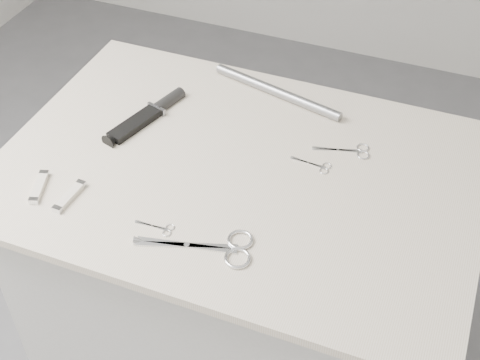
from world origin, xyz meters
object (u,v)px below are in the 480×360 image
(metal_rail, at_px, (277,92))
(pocket_knife_b, at_px, (70,196))
(large_shears, at_px, (220,248))
(pocket_knife_a, at_px, (39,187))
(embroidery_scissors_b, at_px, (317,166))
(embroidery_scissors_a, at_px, (352,151))
(plinth, at_px, (239,305))
(sheathed_knife, at_px, (151,113))
(tiny_scissors, at_px, (159,228))

(metal_rail, bearing_deg, pocket_knife_b, -119.25)
(large_shears, relative_size, pocket_knife_a, 2.41)
(metal_rail, bearing_deg, pocket_knife_a, -125.39)
(metal_rail, bearing_deg, embroidery_scissors_b, -52.37)
(embroidery_scissors_a, relative_size, pocket_knife_a, 1.33)
(plinth, distance_m, metal_rail, 0.55)
(large_shears, distance_m, embroidery_scissors_b, 0.30)
(plinth, distance_m, pocket_knife_a, 0.63)
(large_shears, relative_size, pocket_knife_b, 2.38)
(pocket_knife_a, bearing_deg, metal_rail, -54.12)
(sheathed_knife, relative_size, pocket_knife_b, 2.41)
(plinth, height_order, embroidery_scissors_a, embroidery_scissors_a)
(large_shears, xyz_separation_m, tiny_scissors, (-0.13, 0.00, -0.00))
(plinth, distance_m, sheathed_knife, 0.55)
(pocket_knife_a, distance_m, metal_rail, 0.59)
(pocket_knife_b, bearing_deg, pocket_knife_a, 92.82)
(sheathed_knife, bearing_deg, tiny_scissors, -133.52)
(tiny_scissors, xyz_separation_m, sheathed_knife, (-0.17, 0.31, 0.01))
(embroidery_scissors_b, bearing_deg, pocket_knife_a, -146.69)
(pocket_knife_b, xyz_separation_m, metal_rail, (0.27, 0.48, 0.01))
(plinth, relative_size, large_shears, 4.10)
(plinth, relative_size, tiny_scissors, 11.75)
(plinth, distance_m, large_shears, 0.52)
(embroidery_scissors_b, bearing_deg, tiny_scissors, -124.06)
(large_shears, height_order, embroidery_scissors_b, large_shears)
(pocket_knife_a, bearing_deg, tiny_scissors, -110.67)
(embroidery_scissors_b, bearing_deg, plinth, -151.41)
(large_shears, xyz_separation_m, pocket_knife_b, (-0.33, 0.01, 0.00))
(embroidery_scissors_b, height_order, pocket_knife_b, pocket_knife_b)
(large_shears, xyz_separation_m, embroidery_scissors_a, (0.16, 0.36, -0.00))
(embroidery_scissors_a, distance_m, tiny_scissors, 0.45)
(embroidery_scissors_b, xyz_separation_m, pocket_knife_b, (-0.43, -0.27, 0.00))
(embroidery_scissors_a, height_order, embroidery_scissors_b, same)
(pocket_knife_a, relative_size, pocket_knife_b, 0.99)
(plinth, relative_size, embroidery_scissors_b, 10.30)
(tiny_scissors, bearing_deg, pocket_knife_b, 175.27)
(embroidery_scissors_a, bearing_deg, tiny_scissors, -144.42)
(embroidery_scissors_a, xyz_separation_m, tiny_scissors, (-0.28, -0.35, -0.00))
(embroidery_scissors_a, relative_size, pocket_knife_b, 1.32)
(plinth, bearing_deg, embroidery_scissors_a, 33.98)
(large_shears, bearing_deg, sheathed_knife, 118.86)
(plinth, xyz_separation_m, pocket_knife_b, (-0.28, -0.21, 0.48))
(embroidery_scissors_b, height_order, metal_rail, metal_rail)
(pocket_knife_b, bearing_deg, plinth, -50.06)
(plinth, distance_m, embroidery_scissors_b, 0.50)
(embroidery_scissors_b, height_order, tiny_scissors, same)
(tiny_scissors, bearing_deg, pocket_knife_a, 175.72)
(pocket_knife_b, bearing_deg, metal_rail, -25.74)
(plinth, xyz_separation_m, large_shears, (0.05, -0.22, 0.47))
(sheathed_knife, distance_m, pocket_knife_b, 0.30)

